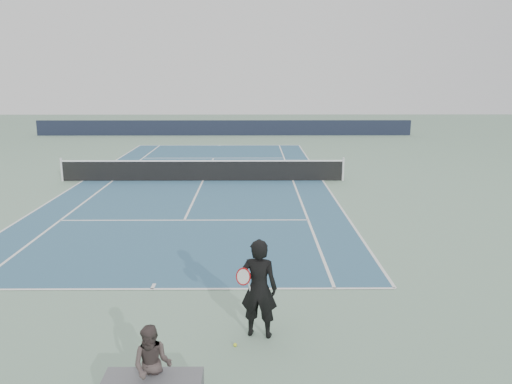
{
  "coord_description": "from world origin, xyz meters",
  "views": [
    {
      "loc": [
        2.27,
        -22.31,
        4.69
      ],
      "look_at": [
        2.38,
        -6.96,
        1.1
      ],
      "focal_mm": 35.0,
      "sensor_mm": 36.0,
      "label": 1
    }
  ],
  "objects_px": {
    "tennis_net": "(203,170)",
    "tennis_ball": "(235,345)",
    "spectator_bench": "(153,377)",
    "tennis_player": "(259,288)"
  },
  "relations": [
    {
      "from": "tennis_net",
      "to": "tennis_ball",
      "type": "xyz_separation_m",
      "value": [
        1.95,
        -14.31,
        -0.47
      ]
    },
    {
      "from": "tennis_net",
      "to": "spectator_bench",
      "type": "distance_m",
      "value": 15.91
    },
    {
      "from": "tennis_player",
      "to": "tennis_ball",
      "type": "xyz_separation_m",
      "value": [
        -0.42,
        -0.4,
        -0.9
      ]
    },
    {
      "from": "tennis_net",
      "to": "tennis_ball",
      "type": "relative_size",
      "value": 195.76
    },
    {
      "from": "tennis_net",
      "to": "spectator_bench",
      "type": "xyz_separation_m",
      "value": [
        0.82,
        -15.89,
        -0.07
      ]
    },
    {
      "from": "tennis_ball",
      "to": "spectator_bench",
      "type": "relative_size",
      "value": 0.05
    },
    {
      "from": "tennis_net",
      "to": "spectator_bench",
      "type": "relative_size",
      "value": 8.83
    },
    {
      "from": "tennis_player",
      "to": "spectator_bench",
      "type": "distance_m",
      "value": 2.56
    },
    {
      "from": "tennis_ball",
      "to": "tennis_net",
      "type": "bearing_deg",
      "value": 97.77
    },
    {
      "from": "tennis_net",
      "to": "tennis_ball",
      "type": "distance_m",
      "value": 14.45
    }
  ]
}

